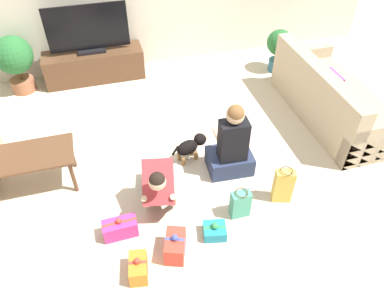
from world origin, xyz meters
name	(u,v)px	position (x,y,z in m)	size (l,w,h in m)	color
ground_plane	(170,167)	(0.00, 0.00, 0.00)	(16.00, 16.00, 0.00)	beige
sofa_right	(331,99)	(2.40, 0.40, 0.29)	(0.90, 2.06, 0.83)	tan
coffee_table	(27,159)	(-1.56, 0.13, 0.42)	(1.01, 0.53, 0.48)	brown
tv_console	(95,65)	(-0.68, 2.33, 0.24)	(1.54, 0.46, 0.48)	brown
tv	(88,32)	(-0.68, 2.33, 0.81)	(1.21, 0.20, 0.74)	black
potted_plant_back_left	(14,59)	(-1.80, 2.28, 0.55)	(0.56, 0.56, 0.89)	#A36042
potted_plant_corner_right	(279,46)	(2.25, 1.78, 0.43)	(0.41, 0.41, 0.71)	#336B84
person_kneeling	(159,183)	(-0.22, -0.50, 0.32)	(0.46, 0.79, 0.74)	#23232D
person_sitting	(231,147)	(0.69, -0.23, 0.36)	(0.54, 0.50, 0.98)	#283351
dog	(191,145)	(0.30, 0.10, 0.20)	(0.49, 0.26, 0.32)	black
gift_box_a	(215,231)	(0.22, -1.08, 0.07)	(0.26, 0.24, 0.19)	teal
gift_box_b	(120,228)	(-0.70, -0.81, 0.10)	(0.35, 0.18, 0.25)	#CC3389
gift_box_c	(138,268)	(-0.60, -1.30, 0.10)	(0.21, 0.30, 0.25)	orange
gift_box_d	(175,246)	(-0.22, -1.18, 0.12)	(0.28, 0.35, 0.29)	red
gift_bag_a	(283,186)	(1.09, -0.82, 0.22)	(0.23, 0.17, 0.46)	#E5B74C
gift_bag_b	(240,204)	(0.56, -0.90, 0.17)	(0.21, 0.13, 0.36)	#4CA384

